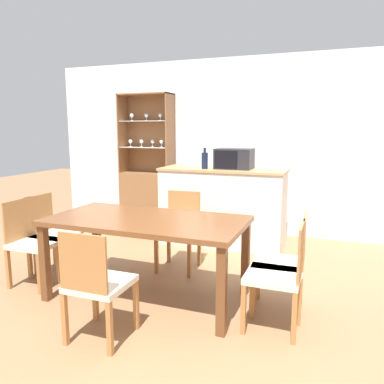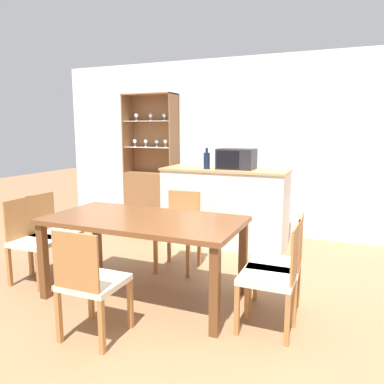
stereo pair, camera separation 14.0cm
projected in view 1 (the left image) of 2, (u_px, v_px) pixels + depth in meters
The scene contains 13 objects.
ground_plane at pixel (202, 311), 3.19m from camera, with size 18.00×18.00×0.00m, color #936B47.
wall_back at pixel (263, 147), 5.40m from camera, with size 6.80×0.06×2.55m.
kitchen_counter at pixel (223, 206), 4.99m from camera, with size 1.65×0.63×1.02m.
display_cabinet at pixel (148, 188), 5.96m from camera, with size 0.84×0.34×2.06m.
dining_table at pixel (147, 227), 3.36m from camera, with size 1.76×0.91×0.74m.
dining_chair_side_right_near at pixel (279, 275), 2.85m from camera, with size 0.41×0.41×0.85m.
dining_chair_side_left_near at pixel (32, 242), 3.69m from camera, with size 0.42×0.42×0.85m.
dining_chair_head_far at pixel (180, 230), 4.11m from camera, with size 0.43×0.43×0.85m.
dining_chair_head_near at pixel (97, 284), 2.69m from camera, with size 0.41×0.41×0.85m.
dining_chair_side_left_far at pixel (52, 235), 3.94m from camera, with size 0.42×0.42×0.85m.
dining_chair_side_right_far at pixel (284, 263), 3.10m from camera, with size 0.43×0.43×0.85m.
microwave at pixel (234, 159), 4.83m from camera, with size 0.47×0.35×0.26m.
wine_bottle at pixel (205, 160), 4.82m from camera, with size 0.08×0.08×0.27m.
Camera 1 is at (0.98, -2.81, 1.53)m, focal length 35.00 mm.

